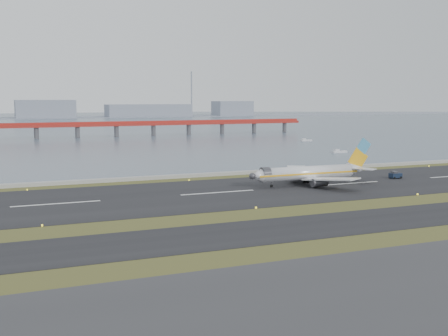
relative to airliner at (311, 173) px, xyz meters
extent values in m
plane|color=#3B4E1B|center=(-29.15, -32.15, -3.46)|extent=(1000.00, 1000.00, 0.00)
cube|color=black|center=(-29.15, -44.15, -3.41)|extent=(1000.00, 18.00, 0.10)
cube|color=black|center=(-29.15, -2.15, -3.41)|extent=(1000.00, 45.00, 0.10)
cube|color=#999994|center=(-29.15, 27.85, -2.96)|extent=(1000.00, 2.50, 1.00)
cube|color=#465664|center=(-29.15, 427.85, -3.46)|extent=(1400.00, 800.00, 1.30)
cube|color=maroon|center=(-9.15, 217.85, 4.04)|extent=(260.00, 5.00, 1.60)
cube|color=maroon|center=(-9.15, 217.85, 5.54)|extent=(260.00, 0.40, 1.40)
cylinder|color=#4C4C51|center=(-9.15, 217.85, -0.46)|extent=(2.80, 2.80, 7.00)
cylinder|color=#4C4C51|center=(86.85, 217.85, -0.46)|extent=(2.80, 2.80, 7.00)
cube|color=gray|center=(-29.15, 587.85, -3.46)|extent=(1400.00, 80.00, 1.00)
cube|color=gray|center=(-19.15, 587.85, 7.54)|extent=(70.00, 35.00, 22.00)
cube|color=gray|center=(110.85, 587.85, 4.54)|extent=(110.00, 35.00, 16.00)
cube|color=gray|center=(230.85, 587.85, 6.54)|extent=(50.00, 35.00, 20.00)
cylinder|color=gray|center=(170.85, 587.85, 26.54)|extent=(1.80, 1.80, 60.00)
cylinder|color=silver|center=(-1.50, 0.00, 0.04)|extent=(28.00, 3.80, 3.80)
cone|color=silver|center=(-17.10, 0.00, 0.04)|extent=(3.20, 3.80, 3.80)
cone|color=silver|center=(14.70, 0.00, 0.34)|extent=(5.00, 3.80, 3.80)
cube|color=yellow|center=(-1.50, -1.92, 0.04)|extent=(31.00, 0.06, 0.45)
cube|color=yellow|center=(-1.50, 1.92, 0.04)|extent=(31.00, 0.06, 0.45)
cube|color=silver|center=(0.70, -8.50, -0.66)|extent=(11.31, 15.89, 1.66)
cube|color=silver|center=(0.70, 8.50, -0.66)|extent=(11.31, 15.89, 1.66)
cylinder|color=#3C3B41|center=(-1.00, -6.00, -1.86)|extent=(4.20, 2.10, 2.10)
cylinder|color=#3C3B41|center=(-1.00, 6.00, -1.86)|extent=(4.20, 2.10, 2.10)
cube|color=yellow|center=(15.50, 0.00, 3.24)|extent=(6.80, 0.35, 6.85)
cube|color=#4696C7|center=(17.40, 0.00, 6.94)|extent=(4.85, 0.37, 4.90)
cube|color=silver|center=(15.00, -3.80, 0.84)|extent=(5.64, 6.80, 0.22)
cube|color=silver|center=(15.00, 3.80, 0.84)|extent=(5.64, 6.80, 0.22)
cylinder|color=black|center=(-12.50, 0.00, -3.01)|extent=(0.80, 0.28, 0.80)
cylinder|color=black|center=(0.00, -2.80, -2.91)|extent=(1.00, 0.38, 1.00)
cylinder|color=black|center=(0.00, 2.80, -2.91)|extent=(1.00, 0.38, 1.00)
cube|color=#121D31|center=(29.98, 0.90, -2.44)|extent=(3.69, 2.16, 1.36)
cube|color=#3C3B41|center=(29.53, 0.88, -1.53)|extent=(1.64, 1.75, 0.79)
cylinder|color=black|center=(28.77, -0.05, -3.06)|extent=(0.80, 0.37, 0.79)
cylinder|color=black|center=(28.71, 1.76, -3.06)|extent=(0.80, 0.37, 0.79)
cylinder|color=black|center=(31.26, 0.03, -3.06)|extent=(0.80, 0.37, 0.79)
cylinder|color=black|center=(31.20, 1.84, -3.06)|extent=(0.80, 0.37, 0.79)
cube|color=silver|center=(60.58, 75.52, -3.05)|extent=(7.17, 2.40, 0.91)
cube|color=silver|center=(59.06, 75.48, -2.24)|extent=(2.07, 1.67, 0.91)
cube|color=silver|center=(82.08, 139.92, -3.07)|extent=(6.73, 2.16, 0.86)
cube|color=silver|center=(80.64, 139.91, -2.31)|extent=(1.93, 1.55, 0.86)
camera|label=1|loc=(-82.31, -133.96, 20.74)|focal=45.00mm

